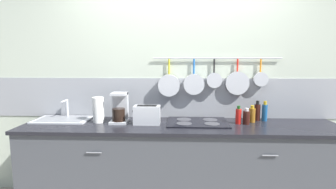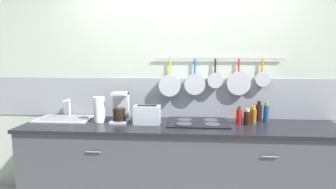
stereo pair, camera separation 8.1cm
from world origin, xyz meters
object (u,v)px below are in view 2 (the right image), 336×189
object	(u,v)px
bottle_cooking_wine	(239,116)
toaster	(147,115)
bottle_dish_soap	(247,118)
bottle_olive_oil	(259,112)
coffee_maker	(120,110)
bottle_hot_sauce	(253,115)
bottle_sesame_oil	(266,113)
paper_towel_roll	(99,109)

from	to	relation	value
bottle_cooking_wine	toaster	bearing A→B (deg)	-176.56
bottle_dish_soap	bottle_olive_oil	bearing A→B (deg)	46.91
coffee_maker	bottle_dish_soap	bearing A→B (deg)	-1.32
bottle_hot_sauce	bottle_sesame_oil	world-z (taller)	bottle_sesame_oil
paper_towel_roll	bottle_olive_oil	world-z (taller)	paper_towel_roll
paper_towel_roll	bottle_dish_soap	distance (m)	1.53
coffee_maker	bottle_hot_sauce	xyz separation A→B (m)	(1.39, 0.06, -0.05)
toaster	bottle_sesame_oil	size ratio (longest dim) A/B	1.31
bottle_olive_oil	bottle_hot_sauce	bearing A→B (deg)	-132.85
bottle_cooking_wine	bottle_sesame_oil	size ratio (longest dim) A/B	0.87
paper_towel_roll	bottle_sesame_oil	world-z (taller)	paper_towel_roll
coffee_maker	toaster	distance (m)	0.31
paper_towel_roll	coffee_maker	world-z (taller)	coffee_maker
toaster	bottle_dish_soap	distance (m)	1.01
coffee_maker	toaster	bearing A→B (deg)	-13.99
coffee_maker	bottle_cooking_wine	distance (m)	1.23
toaster	bottle_dish_soap	world-z (taller)	toaster
coffee_maker	toaster	world-z (taller)	coffee_maker
bottle_dish_soap	bottle_sesame_oil	bearing A→B (deg)	32.84
paper_towel_roll	toaster	bearing A→B (deg)	-5.64
bottle_cooking_wine	bottle_hot_sauce	xyz separation A→B (m)	(0.16, 0.07, -0.00)
bottle_dish_soap	bottle_sesame_oil	size ratio (longest dim) A/B	0.77
coffee_maker	paper_towel_roll	bearing A→B (deg)	-174.15
bottle_dish_soap	bottle_sesame_oil	world-z (taller)	bottle_sesame_oil
bottle_cooking_wine	bottle_olive_oil	xyz separation A→B (m)	(0.24, 0.16, 0.01)
bottle_cooking_wine	paper_towel_roll	bearing A→B (deg)	-179.79
toaster	bottle_hot_sauce	distance (m)	1.10
coffee_maker	bottle_cooking_wine	bearing A→B (deg)	-0.81
paper_towel_roll	coffee_maker	xyz separation A→B (m)	(0.22, 0.02, -0.00)
coffee_maker	bottle_cooking_wine	world-z (taller)	coffee_maker
bottle_dish_soap	bottle_sesame_oil	xyz separation A→B (m)	(0.23, 0.15, 0.02)
bottle_cooking_wine	bottle_sesame_oil	distance (m)	0.34
paper_towel_roll	toaster	xyz separation A→B (m)	(0.52, -0.05, -0.04)
coffee_maker	bottle_dish_soap	distance (m)	1.31
bottle_olive_oil	bottle_dish_soap	bearing A→B (deg)	-133.09
bottle_olive_oil	toaster	bearing A→B (deg)	-169.71
toaster	bottle_olive_oil	size ratio (longest dim) A/B	1.31
toaster	paper_towel_roll	bearing A→B (deg)	174.36
toaster	bottle_hot_sauce	size ratio (longest dim) A/B	1.58
toaster	bottle_sesame_oil	distance (m)	1.26
toaster	bottle_sesame_oil	xyz separation A→B (m)	(1.24, 0.19, -0.00)
toaster	bottle_sesame_oil	world-z (taller)	bottle_sesame_oil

